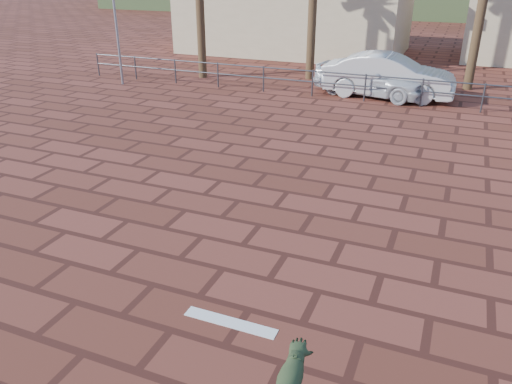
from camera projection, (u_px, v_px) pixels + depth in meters
ground at (223, 269)px, 8.39m from camera, size 120.00×120.00×0.00m
paint_stripe at (230, 322)px, 7.14m from camera, size 1.40×0.22×0.01m
guardrail at (365, 83)px, 18.18m from camera, size 24.06×0.06×1.00m
building_west at (296, 9)px, 27.97m from camera, size 12.60×7.60×4.50m
car_silver at (372, 76)px, 18.97m from camera, size 4.69×2.75×1.50m
car_white at (388, 76)px, 18.74m from camera, size 4.86×1.73×1.60m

